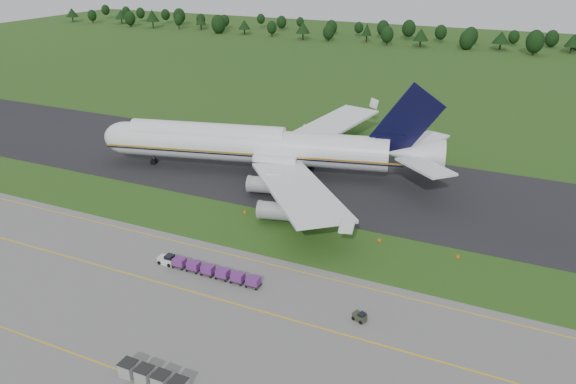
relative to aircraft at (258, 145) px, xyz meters
The scene contains 10 objects.
ground 30.24m from the aircraft, 60.25° to the right, with size 600.00×600.00×0.00m, color #244815.
apron 61.77m from the aircraft, 76.18° to the right, with size 300.00×52.00×0.06m, color slate.
taxiway 16.13m from the aircraft, ahead, with size 300.00×40.00×0.08m, color black.
apron_markings 55.02m from the aircraft, 74.42° to the right, with size 300.00×30.20×0.01m.
tree_line 194.09m from the aircraft, 84.28° to the left, with size 528.26×22.54×11.80m.
aircraft is the anchor object (origin of this frame).
baggage_train 44.82m from the aircraft, 73.07° to the right, with size 18.38×1.67×1.60m.
utility_cart 58.66m from the aircraft, 48.67° to the right, with size 2.13×1.69×1.02m.
uld_row 69.05m from the aircraft, 72.79° to the right, with size 9.09×1.89×1.87m.
edge_markers 35.37m from the aircraft, 36.72° to the right, with size 40.71×0.30×0.60m.
Camera 1 is at (41.72, -80.13, 47.33)m, focal length 35.00 mm.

